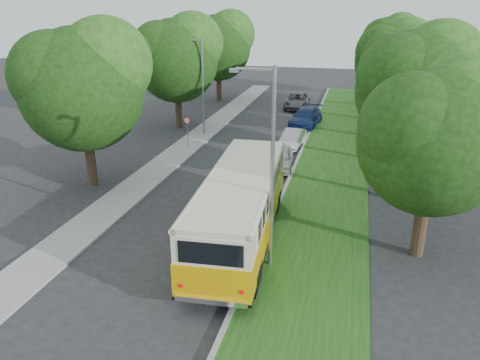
% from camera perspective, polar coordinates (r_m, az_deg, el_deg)
% --- Properties ---
extents(ground, '(120.00, 120.00, 0.00)m').
position_cam_1_polar(ground, '(22.46, -6.03, -5.82)').
color(ground, '#262628').
rests_on(ground, ground).
extents(curb, '(0.20, 70.00, 0.15)m').
position_cam_1_polar(curb, '(26.02, 5.22, -1.75)').
color(curb, gray).
rests_on(curb, ground).
extents(grass_verge, '(4.50, 70.00, 0.13)m').
position_cam_1_polar(grass_verge, '(25.81, 10.37, -2.24)').
color(grass_verge, '#184913').
rests_on(grass_verge, ground).
extents(sidewalk, '(2.20, 70.00, 0.12)m').
position_cam_1_polar(sidewalk, '(28.42, -11.74, -0.16)').
color(sidewalk, gray).
rests_on(sidewalk, ground).
extents(treeline, '(24.27, 41.91, 9.46)m').
position_cam_1_polar(treeline, '(37.21, 8.13, 14.30)').
color(treeline, '#332319').
rests_on(treeline, ground).
extents(lamppost_near, '(1.71, 0.16, 8.00)m').
position_cam_1_polar(lamppost_near, '(17.48, 3.67, 1.90)').
color(lamppost_near, gray).
rests_on(lamppost_near, ground).
extents(lamppost_far, '(1.71, 0.16, 7.50)m').
position_cam_1_polar(lamppost_far, '(37.21, -4.71, 11.62)').
color(lamppost_far, gray).
rests_on(lamppost_far, ground).
extents(warning_sign, '(0.56, 0.10, 2.50)m').
position_cam_1_polar(warning_sign, '(33.92, -6.45, 6.51)').
color(warning_sign, gray).
rests_on(warning_sign, ground).
extents(vintage_bus, '(3.57, 11.18, 3.27)m').
position_cam_1_polar(vintage_bus, '(20.34, 0.04, -3.53)').
color(vintage_bus, '#E3A607').
rests_on(vintage_bus, ground).
extents(car_silver, '(2.04, 4.16, 1.36)m').
position_cam_1_polar(car_silver, '(30.23, 4.92, 2.74)').
color(car_silver, silver).
rests_on(car_silver, ground).
extents(car_white, '(1.70, 3.91, 1.25)m').
position_cam_1_polar(car_white, '(34.83, 6.41, 5.04)').
color(car_white, silver).
rests_on(car_white, ground).
extents(car_blue, '(2.72, 5.43, 1.51)m').
position_cam_1_polar(car_blue, '(40.96, 8.03, 7.55)').
color(car_blue, navy).
rests_on(car_blue, ground).
extents(car_grey, '(2.80, 5.46, 1.48)m').
position_cam_1_polar(car_grey, '(48.24, 6.98, 9.57)').
color(car_grey, '#54565B').
rests_on(car_grey, ground).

